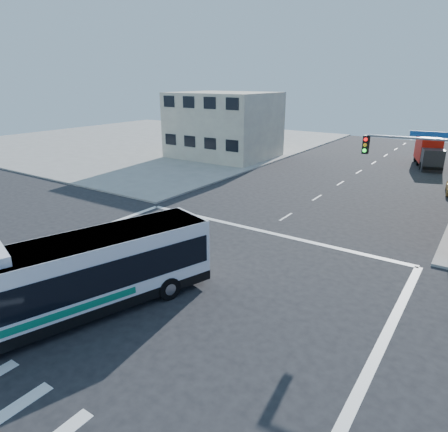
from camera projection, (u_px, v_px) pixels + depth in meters
The scene contains 6 objects.
ground at pixel (165, 291), 18.88m from camera, with size 120.00×120.00×0.00m, color black.
sidewalk_nw at pixel (150, 140), 64.83m from camera, with size 50.00×50.00×0.15m, color gray.
building_west at pixel (224, 125), 50.08m from camera, with size 12.06×10.06×8.00m.
signal_mast_ne at pixel (429, 171), 20.76m from camera, with size 7.91×1.13×8.07m.
transit_bus at pixel (67, 279), 16.21m from camera, with size 6.35×12.68×3.69m.
box_truck at pixel (429, 153), 45.42m from camera, with size 4.07×7.59×3.28m.
Camera 1 is at (11.67, -12.26, 9.49)m, focal length 32.00 mm.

